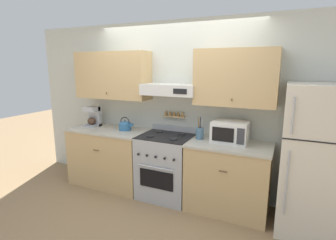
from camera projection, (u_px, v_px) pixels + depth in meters
name	position (u px, v px, depth m)	size (l,w,h in m)	color
ground_plane	(156.00, 206.00, 3.63)	(16.00, 16.00, 0.00)	#937551
wall_back	(172.00, 97.00, 3.91)	(5.20, 0.46, 2.55)	silver
counter_left	(110.00, 156.00, 4.25)	(1.27, 0.67, 0.92)	tan
counter_right	(228.00, 177.00, 3.46)	(1.06, 0.67, 0.92)	tan
stove_range	(166.00, 166.00, 3.83)	(0.74, 0.67, 1.01)	#ADAFB5
refrigerator	(313.00, 160.00, 2.95)	(0.68, 0.74, 1.72)	beige
tea_kettle	(125.00, 125.00, 4.07)	(0.25, 0.19, 0.21)	teal
coffee_maker	(93.00, 116.00, 4.35)	(0.21, 0.23, 0.32)	#ADAFB5
microwave	(230.00, 132.00, 3.41)	(0.45, 0.37, 0.28)	white
utensil_crock	(200.00, 133.00, 3.58)	(0.11, 0.11, 0.31)	slate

